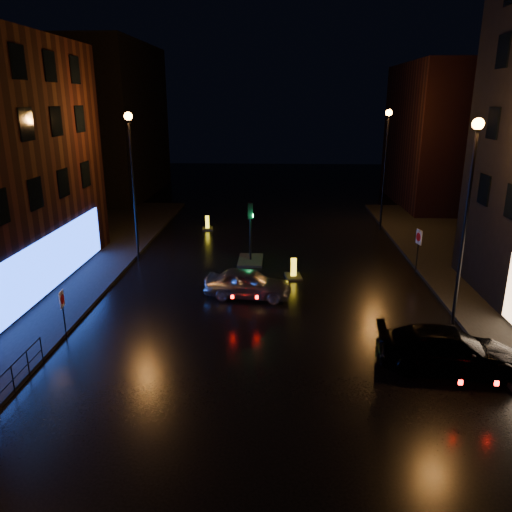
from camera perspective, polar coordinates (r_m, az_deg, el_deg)
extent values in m
plane|color=black|center=(16.32, 0.86, -16.10)|extent=(120.00, 120.00, 0.00)
cube|color=black|center=(51.32, -16.53, 14.54)|extent=(8.00, 16.00, 14.00)
cube|color=black|center=(47.97, 20.90, 12.77)|extent=(8.00, 14.00, 12.00)
cylinder|color=black|center=(29.22, -13.79, 7.08)|extent=(0.14, 0.14, 8.00)
cylinder|color=black|center=(28.80, -14.38, 14.92)|extent=(0.20, 0.20, 0.25)
sphere|color=orange|center=(28.79, -14.41, 15.22)|extent=(0.44, 0.44, 0.44)
cylinder|color=black|center=(21.54, 22.70, 2.61)|extent=(0.14, 0.14, 8.00)
cylinder|color=black|center=(20.97, 24.00, 13.22)|extent=(0.20, 0.20, 0.25)
sphere|color=orange|center=(20.96, 24.05, 13.63)|extent=(0.44, 0.44, 0.44)
cylinder|color=black|center=(36.70, 14.44, 9.07)|extent=(0.14, 0.14, 8.00)
cylinder|color=black|center=(36.37, 14.94, 15.31)|extent=(0.20, 0.20, 0.25)
sphere|color=orange|center=(36.36, 14.95, 15.55)|extent=(0.44, 0.44, 0.44)
cube|color=black|center=(29.05, -0.63, -0.49)|extent=(1.40, 2.40, 0.12)
cylinder|color=black|center=(28.67, -0.64, 2.06)|extent=(0.12, 0.12, 2.80)
cube|color=black|center=(28.29, -0.65, 5.18)|extent=(0.28, 0.22, 0.90)
cylinder|color=#0CFF59|center=(28.34, -0.36, 4.63)|extent=(0.05, 0.18, 0.18)
cylinder|color=black|center=(19.65, -23.31, -9.78)|extent=(0.04, 0.04, 1.00)
imported|color=#ABAEB3|center=(23.66, -0.91, -3.13)|extent=(4.26, 2.13, 1.39)
imported|color=black|center=(18.87, 21.17, -9.92)|extent=(5.12, 2.49, 1.44)
cube|color=black|center=(26.52, 4.29, -2.35)|extent=(0.96, 1.31, 0.10)
cube|color=yellow|center=(26.35, 4.32, -1.32)|extent=(0.30, 0.22, 1.01)
cube|color=black|center=(26.35, 4.32, -1.32)|extent=(0.30, 0.06, 0.60)
cube|color=black|center=(36.43, -5.57, 3.14)|extent=(0.92, 1.23, 0.09)
cube|color=yellow|center=(36.32, -5.59, 3.86)|extent=(0.29, 0.21, 0.95)
cube|color=black|center=(36.32, -5.59, 3.86)|extent=(0.28, 0.06, 0.57)
cylinder|color=black|center=(20.90, -21.11, -6.42)|extent=(0.05, 0.05, 1.95)
cube|color=white|center=(20.64, -21.32, -4.62)|extent=(0.10, 0.49, 0.67)
cylinder|color=#B20C0C|center=(20.63, -21.25, -4.62)|extent=(0.06, 0.39, 0.39)
cylinder|color=black|center=(28.19, 17.97, 0.42)|extent=(0.06, 0.06, 2.33)
cube|color=silver|center=(27.97, 18.13, 2.08)|extent=(0.17, 0.58, 0.79)
cylinder|color=#B20C0C|center=(27.95, 18.08, 2.08)|extent=(0.11, 0.46, 0.47)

